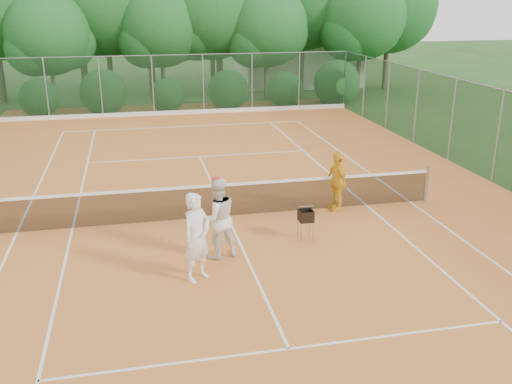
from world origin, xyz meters
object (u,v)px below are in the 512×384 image
ball_hopper (306,216)px  player_white (197,237)px  player_center_grp (217,218)px  player_yellow (337,181)px

ball_hopper → player_white: bearing=-154.6°
player_white → player_center_grp: (0.59, 1.02, -0.00)m
player_yellow → ball_hopper: bearing=-45.6°
player_white → player_center_grp: size_ratio=0.99×
player_center_grp → ball_hopper: size_ratio=2.54×
player_center_grp → player_yellow: size_ratio=1.16×
player_center_grp → player_yellow: bearing=32.5°
player_white → player_center_grp: bearing=21.7°
player_white → player_yellow: 5.52m
player_white → ball_hopper: (2.87, 1.56, -0.36)m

